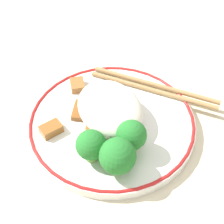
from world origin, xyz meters
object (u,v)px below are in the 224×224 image
Objects in this scene: broccoli_back_right at (134,135)px; chopsticks at (154,88)px; plate at (112,124)px; broccoli_back_left at (91,145)px; broccoli_back_center at (118,156)px.

chopsticks is (-0.09, 0.09, -0.03)m from broccoli_back_right.
broccoli_back_right is 0.30× the size of chopsticks.
plate is 4.77× the size of broccoli_back_right.
broccoli_back_center is at bearing 33.96° from broccoli_back_left.
broccoli_back_left is at bearing -61.45° from chopsticks.
broccoli_back_right is at bearing -43.98° from chopsticks.
plate is 0.07m from broccoli_back_right.
broccoli_back_center is 0.32× the size of chopsticks.
plate is at bearing 131.38° from broccoli_back_left.
chopsticks reaches higher than plate.
broccoli_back_left is at bearing -100.48° from broccoli_back_right.
broccoli_back_center is 0.17m from chopsticks.
broccoli_back_right is (0.06, 0.00, 0.04)m from plate.
broccoli_back_center is at bearing -47.63° from chopsticks.
broccoli_back_center is at bearing -58.41° from broccoli_back_right.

